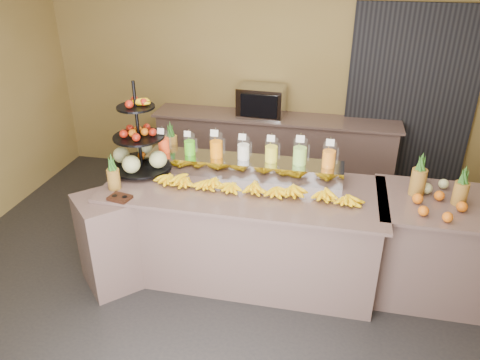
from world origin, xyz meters
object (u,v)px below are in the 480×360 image
(right_fruit_pile, at_px, (437,196))
(condiment_caddy, at_px, (120,198))
(banana_heap, at_px, (253,185))
(pitcher_tray, at_px, (243,166))
(oven_warmer, at_px, (262,101))
(fruit_stand, at_px, (144,149))

(right_fruit_pile, bearing_deg, condiment_caddy, -169.79)
(banana_heap, bearing_deg, condiment_caddy, -160.45)
(pitcher_tray, height_order, right_fruit_pile, right_fruit_pile)
(pitcher_tray, relative_size, oven_warmer, 3.26)
(oven_warmer, bearing_deg, fruit_stand, -111.62)
(pitcher_tray, distance_m, condiment_caddy, 1.17)
(banana_heap, distance_m, condiment_caddy, 1.15)
(pitcher_tray, xyz_separation_m, oven_warmer, (-0.12, 1.67, 0.11))
(condiment_caddy, bearing_deg, banana_heap, 19.55)
(fruit_stand, bearing_deg, right_fruit_pile, 0.86)
(right_fruit_pile, bearing_deg, oven_warmer, 133.45)
(right_fruit_pile, height_order, oven_warmer, oven_warmer)
(pitcher_tray, bearing_deg, right_fruit_pile, -7.98)
(banana_heap, height_order, condiment_caddy, banana_heap)
(pitcher_tray, height_order, fruit_stand, fruit_stand)
(fruit_stand, distance_m, condiment_caddy, 0.63)
(fruit_stand, bearing_deg, pitcher_tray, 10.56)
(condiment_caddy, bearing_deg, oven_warmer, 71.11)
(banana_heap, bearing_deg, pitcher_tray, 115.58)
(fruit_stand, bearing_deg, oven_warmer, 68.85)
(pitcher_tray, relative_size, right_fruit_pile, 4.10)
(pitcher_tray, bearing_deg, fruit_stand, -172.95)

